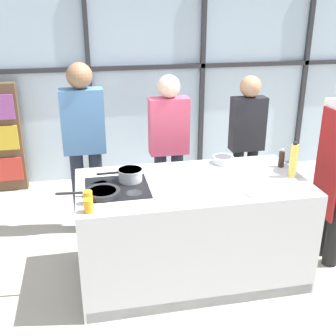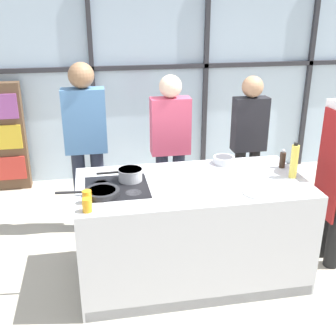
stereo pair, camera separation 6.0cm
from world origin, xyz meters
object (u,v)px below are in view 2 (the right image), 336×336
(spectator_far_left, at_px, (86,138))
(juice_glass_far, at_px, (87,197))
(spectator_center_right, at_px, (249,138))
(juice_glass_near, at_px, (87,205))
(saucepan, at_px, (130,174))
(white_plate, at_px, (257,193))
(spectator_center_left, at_px, (170,142))
(mixing_bowl, at_px, (224,160))
(pepper_grinder, at_px, (283,159))
(frying_pan, at_px, (101,192))
(oil_bottle, at_px, (294,161))

(spectator_far_left, height_order, juice_glass_far, spectator_far_left)
(spectator_center_right, distance_m, juice_glass_near, 2.25)
(spectator_far_left, xyz_separation_m, juice_glass_near, (0.00, -1.40, -0.07))
(saucepan, distance_m, white_plate, 1.07)
(spectator_center_right, distance_m, juice_glass_far, 2.17)
(spectator_center_left, xyz_separation_m, mixing_bowl, (0.39, -0.64, 0.01))
(pepper_grinder, bearing_deg, spectator_center_left, 136.77)
(spectator_far_left, relative_size, juice_glass_near, 17.73)
(white_plate, distance_m, juice_glass_near, 1.34)
(spectator_far_left, relative_size, spectator_center_left, 1.09)
(frying_pan, xyz_separation_m, saucepan, (0.25, 0.25, 0.03))
(oil_bottle, bearing_deg, spectator_center_left, 129.34)
(spectator_center_right, distance_m, pepper_grinder, 0.84)
(oil_bottle, xyz_separation_m, pepper_grinder, (0.01, 0.24, -0.07))
(pepper_grinder, bearing_deg, juice_glass_near, -162.37)
(pepper_grinder, bearing_deg, juice_glass_far, -166.58)
(frying_pan, bearing_deg, spectator_center_left, 55.74)
(spectator_far_left, relative_size, white_plate, 7.85)
(pepper_grinder, bearing_deg, saucepan, -178.07)
(juice_glass_near, xyz_separation_m, juice_glass_far, (0.00, 0.14, 0.00))
(white_plate, height_order, juice_glass_far, juice_glass_far)
(oil_bottle, bearing_deg, frying_pan, -177.93)
(spectator_center_right, height_order, frying_pan, spectator_center_right)
(frying_pan, distance_m, oil_bottle, 1.66)
(mixing_bowl, xyz_separation_m, oil_bottle, (0.49, -0.43, 0.11))
(saucepan, relative_size, pepper_grinder, 2.19)
(oil_bottle, bearing_deg, pepper_grinder, 87.58)
(spectator_far_left, xyz_separation_m, frying_pan, (0.11, -1.13, -0.10))
(saucepan, height_order, juice_glass_near, saucepan)
(spectator_far_left, distance_m, saucepan, 0.96)
(spectator_far_left, bearing_deg, white_plate, 135.15)
(spectator_far_left, relative_size, frying_pan, 3.62)
(pepper_grinder, distance_m, juice_glass_near, 1.86)
(juice_glass_near, bearing_deg, spectator_far_left, 90.08)
(spectator_center_right, xyz_separation_m, saucepan, (-1.40, -0.88, 0.04))
(frying_pan, bearing_deg, spectator_center_right, 34.42)
(spectator_far_left, xyz_separation_m, spectator_center_left, (0.88, -0.00, -0.09))
(spectator_center_right, relative_size, mixing_bowl, 8.16)
(frying_pan, distance_m, white_plate, 1.24)
(spectator_center_left, xyz_separation_m, white_plate, (0.46, -1.33, -0.02))
(spectator_center_right, distance_m, saucepan, 1.66)
(mixing_bowl, height_order, juice_glass_far, juice_glass_far)
(spectator_far_left, relative_size, oil_bottle, 5.72)
(spectator_center_right, bearing_deg, pepper_grinder, 90.55)
(oil_bottle, bearing_deg, spectator_center_right, 89.89)
(oil_bottle, height_order, pepper_grinder, oil_bottle)
(pepper_grinder, xyz_separation_m, juice_glass_far, (-1.77, -0.42, -0.03))
(frying_pan, height_order, pepper_grinder, pepper_grinder)
(spectator_far_left, bearing_deg, spectator_center_right, -180.00)
(oil_bottle, bearing_deg, juice_glass_near, -169.51)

